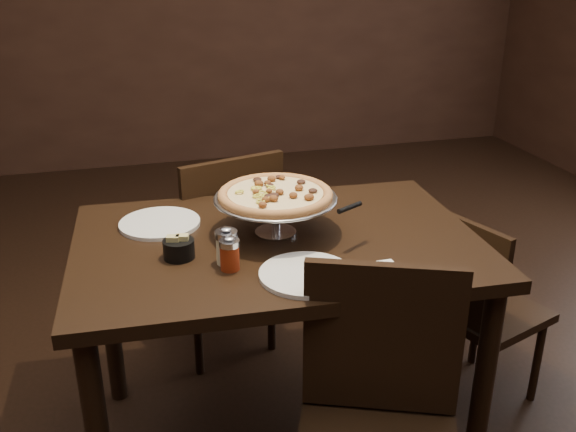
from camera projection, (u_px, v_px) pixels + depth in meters
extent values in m
cube|color=black|center=(277.00, 245.00, 2.09)|extent=(1.35, 0.94, 0.04)
cylinder|color=black|center=(482.00, 393.00, 2.04)|extent=(0.07, 0.07, 0.77)
cylinder|color=black|center=(110.00, 314.00, 2.47)|extent=(0.07, 0.07, 0.77)
cylinder|color=black|center=(397.00, 282.00, 2.70)|extent=(0.07, 0.07, 0.77)
cylinder|color=silver|center=(276.00, 232.00, 2.12)|extent=(0.14, 0.14, 0.01)
cylinder|color=silver|center=(276.00, 216.00, 2.10)|extent=(0.03, 0.03, 0.11)
cylinder|color=silver|center=(275.00, 200.00, 2.08)|extent=(0.10, 0.10, 0.01)
cylinder|color=gray|center=(275.00, 198.00, 2.08)|extent=(0.39, 0.39, 0.01)
torus|color=gray|center=(275.00, 198.00, 2.08)|extent=(0.40, 0.40, 0.01)
cylinder|color=#98572D|center=(275.00, 196.00, 2.07)|extent=(0.36, 0.36, 0.01)
torus|color=#98572D|center=(275.00, 195.00, 2.07)|extent=(0.38, 0.38, 0.03)
cylinder|color=#E4C47D|center=(275.00, 193.00, 2.07)|extent=(0.31, 0.31, 0.01)
cylinder|color=beige|center=(227.00, 250.00, 1.91)|extent=(0.06, 0.06, 0.08)
cylinder|color=silver|center=(226.00, 234.00, 1.89)|extent=(0.07, 0.07, 0.02)
ellipsoid|color=silver|center=(226.00, 229.00, 1.88)|extent=(0.04, 0.04, 0.01)
cylinder|color=maroon|center=(230.00, 258.00, 1.87)|extent=(0.06, 0.06, 0.08)
cylinder|color=silver|center=(229.00, 243.00, 1.86)|extent=(0.06, 0.06, 0.02)
ellipsoid|color=silver|center=(229.00, 238.00, 1.85)|extent=(0.03, 0.03, 0.01)
cylinder|color=black|center=(179.00, 249.00, 1.95)|extent=(0.10, 0.10, 0.06)
cube|color=tan|center=(173.00, 246.00, 1.94)|extent=(0.04, 0.04, 0.06)
cube|color=tan|center=(183.00, 244.00, 1.95)|extent=(0.04, 0.04, 0.06)
cube|color=white|center=(380.00, 274.00, 1.85)|extent=(0.14, 0.14, 0.01)
cylinder|color=white|center=(160.00, 223.00, 2.18)|extent=(0.27, 0.27, 0.01)
cylinder|color=white|center=(306.00, 274.00, 1.84)|extent=(0.28, 0.28, 0.01)
cone|color=silver|center=(350.00, 209.00, 1.98)|extent=(0.13, 0.13, 0.00)
cylinder|color=black|center=(350.00, 208.00, 1.98)|extent=(0.10, 0.07, 0.02)
cube|color=black|center=(216.00, 254.00, 2.81)|extent=(0.54, 0.54, 0.04)
cube|color=black|center=(234.00, 214.00, 2.55)|extent=(0.43, 0.15, 0.46)
cylinder|color=black|center=(236.00, 275.00, 3.13)|extent=(0.04, 0.04, 0.43)
cylinder|color=black|center=(167.00, 293.00, 2.96)|extent=(0.04, 0.04, 0.43)
cylinder|color=black|center=(271.00, 307.00, 2.85)|extent=(0.04, 0.04, 0.43)
cylinder|color=black|center=(198.00, 330.00, 2.68)|extent=(0.04, 0.04, 0.43)
cube|color=black|center=(382.00, 338.00, 1.76)|extent=(0.41, 0.20, 0.46)
cube|color=black|center=(487.00, 311.00, 2.49)|extent=(0.48, 0.48, 0.04)
cube|color=black|center=(463.00, 271.00, 2.31)|extent=(0.15, 0.37, 0.40)
cylinder|color=black|center=(537.00, 361.00, 2.53)|extent=(0.03, 0.03, 0.37)
cylinder|color=black|center=(476.00, 326.00, 2.76)|extent=(0.03, 0.03, 0.37)
cylinder|color=black|center=(486.00, 389.00, 2.37)|extent=(0.03, 0.03, 0.37)
cylinder|color=black|center=(425.00, 349.00, 2.60)|extent=(0.03, 0.03, 0.37)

